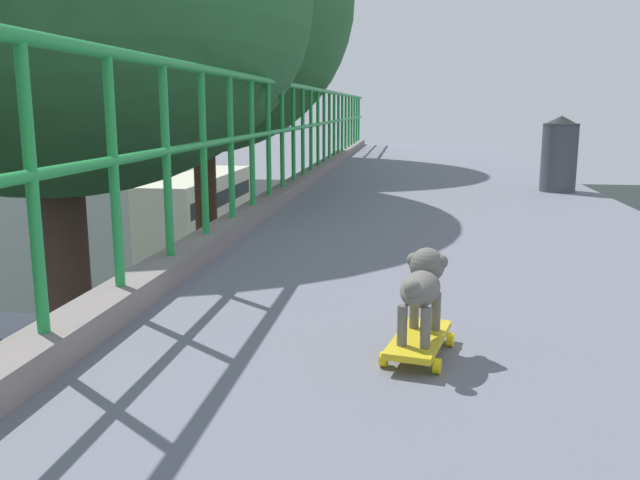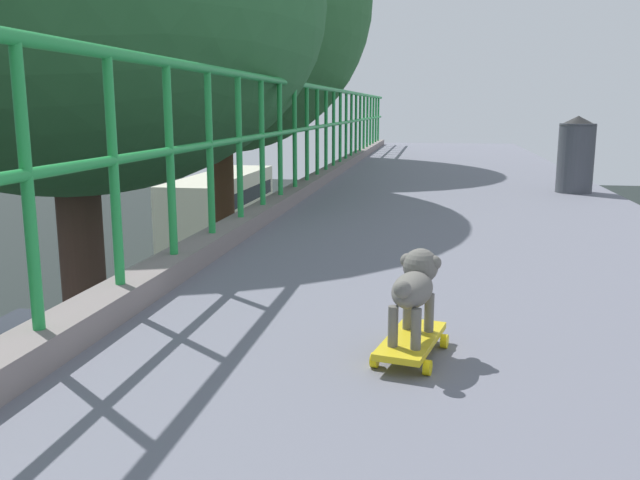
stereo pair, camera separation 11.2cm
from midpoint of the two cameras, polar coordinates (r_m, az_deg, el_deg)
car_yellow_cab_fifth at (r=13.46m, az=-18.42°, el=-15.41°), size 1.80×4.50×1.54m
car_grey_sixth at (r=18.15m, az=-23.73°, el=-8.78°), size 2.00×3.81×1.45m
city_bus at (r=32.46m, az=-8.26°, el=2.87°), size 2.57×10.65×3.45m
roadside_tree_mid at (r=7.51m, az=-20.45°, el=17.68°), size 5.26×5.26×9.48m
roadside_tree_far at (r=11.80m, az=-8.40°, el=19.42°), size 5.10×5.10×10.85m
toy_skateboard at (r=2.50m, az=9.06°, el=-8.53°), size 0.28×0.46×0.08m
small_dog at (r=2.46m, az=9.39°, el=-3.73°), size 0.19×0.37×0.31m
litter_bin at (r=7.71m, az=21.34°, el=6.87°), size 0.38×0.38×0.81m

